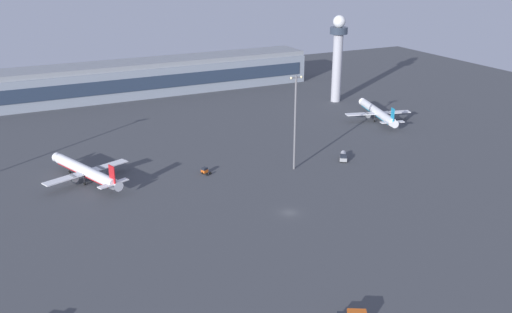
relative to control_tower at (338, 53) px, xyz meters
The scene contains 8 objects.
ground_plane 124.89m from the control_tower, 129.47° to the right, with size 416.00×416.00×0.00m, color #424449.
terminal_building 90.89m from the control_tower, 143.47° to the left, with size 160.17×22.40×16.40m.
control_tower is the anchor object (origin of this frame).
airplane_taxiway_distant 133.93m from the control_tower, 158.53° to the right, with size 27.19×34.51×9.20m.
airplane_near_gate 39.63m from the control_tower, 93.57° to the right, with size 27.65×35.23×9.19m.
fuel_truck 82.16m from the control_tower, 121.73° to the right, with size 5.26×6.40×2.35m.
pushback_tug 108.02m from the control_tower, 146.59° to the right, with size 2.86×3.53×2.05m.
apron_light_east 90.61m from the control_tower, 132.16° to the right, with size 4.80×0.90×30.80m.
Camera 1 is at (-69.29, -120.77, 67.56)m, focal length 39.68 mm.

